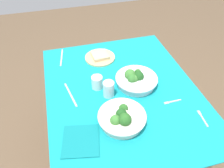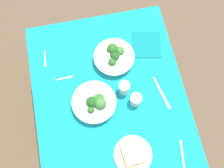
# 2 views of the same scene
# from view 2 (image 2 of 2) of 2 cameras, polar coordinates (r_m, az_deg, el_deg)

# --- Properties ---
(ground_plane) EXTENTS (6.00, 6.00, 0.00)m
(ground_plane) POSITION_cam_2_polar(r_m,az_deg,el_deg) (2.32, -0.33, -7.76)
(ground_plane) COLOR brown
(dining_table) EXTENTS (1.11, 0.89, 0.72)m
(dining_table) POSITION_cam_2_polar(r_m,az_deg,el_deg) (1.75, -0.43, -3.76)
(dining_table) COLOR teal
(dining_table) RESTS_ON ground_plane
(broccoli_bowl_far) EXTENTS (0.25, 0.25, 0.10)m
(broccoli_bowl_far) POSITION_cam_2_polar(r_m,az_deg,el_deg) (1.68, 0.44, 5.60)
(broccoli_bowl_far) COLOR silver
(broccoli_bowl_far) RESTS_ON dining_table
(broccoli_bowl_near) EXTENTS (0.25, 0.25, 0.10)m
(broccoli_bowl_near) POSITION_cam_2_polar(r_m,az_deg,el_deg) (1.58, -3.56, -3.85)
(broccoli_bowl_near) COLOR white
(broccoli_bowl_near) RESTS_ON dining_table
(bread_side_plate) EXTENTS (0.21, 0.21, 0.04)m
(bread_side_plate) POSITION_cam_2_polar(r_m,az_deg,el_deg) (1.55, 4.33, -14.27)
(bread_side_plate) COLOR #D6B27A
(bread_side_plate) RESTS_ON dining_table
(water_glass_center) EXTENTS (0.06, 0.06, 0.10)m
(water_glass_center) POSITION_cam_2_polar(r_m,az_deg,el_deg) (1.59, 2.52, -0.81)
(water_glass_center) COLOR silver
(water_glass_center) RESTS_ON dining_table
(water_glass_side) EXTENTS (0.07, 0.07, 0.08)m
(water_glass_side) POSITION_cam_2_polar(r_m,az_deg,el_deg) (1.58, 4.90, -3.27)
(water_glass_side) COLOR silver
(water_glass_side) RESTS_ON dining_table
(fork_by_far_bowl) EXTENTS (0.11, 0.02, 0.00)m
(fork_by_far_bowl) POSITION_cam_2_polar(r_m,az_deg,el_deg) (1.76, -13.63, 4.90)
(fork_by_far_bowl) COLOR #B7B7BC
(fork_by_far_bowl) RESTS_ON dining_table
(fork_by_near_bowl) EXTENTS (0.01, 0.10, 0.00)m
(fork_by_near_bowl) POSITION_cam_2_polar(r_m,az_deg,el_deg) (1.68, -9.66, 1.20)
(fork_by_near_bowl) COLOR #B7B7BC
(fork_by_near_bowl) RESTS_ON dining_table
(table_knife_left) EXTENTS (0.21, 0.05, 0.00)m
(table_knife_left) POSITION_cam_2_polar(r_m,az_deg,el_deg) (1.66, 10.17, -1.77)
(table_knife_left) COLOR #B7B7BC
(table_knife_left) RESTS_ON dining_table
(table_knife_right) EXTENTS (0.20, 0.04, 0.00)m
(table_knife_right) POSITION_cam_2_polar(r_m,az_deg,el_deg) (1.60, 14.42, -14.72)
(table_knife_right) COLOR #B7B7BC
(table_knife_right) RESTS_ON dining_table
(napkin_folded_upper) EXTENTS (0.21, 0.21, 0.01)m
(napkin_folded_upper) POSITION_cam_2_polar(r_m,az_deg,el_deg) (1.77, 7.16, 8.02)
(napkin_folded_upper) COLOR #0F777D
(napkin_folded_upper) RESTS_ON dining_table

